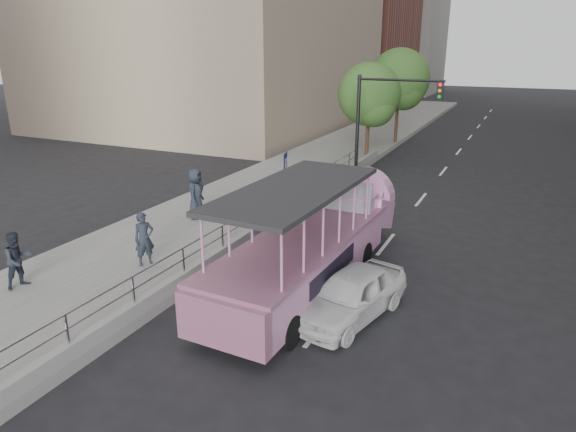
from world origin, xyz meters
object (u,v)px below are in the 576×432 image
at_px(pedestrian_far, 196,194).
at_px(parking_sign, 286,183).
at_px(car, 351,294).
at_px(traffic_signal, 382,111).
at_px(pedestrian_near, 144,239).
at_px(pedestrian_mid, 18,260).
at_px(street_tree_far, 400,81).
at_px(duck_boat, 315,242).
at_px(street_tree_near, 371,97).

xyz_separation_m(pedestrian_far, parking_sign, (3.34, 0.88, 0.57)).
xyz_separation_m(car, traffic_signal, (-3.20, 13.81, 2.87)).
height_order(pedestrian_near, parking_sign, parking_sign).
distance_m(pedestrian_mid, traffic_signal, 17.57).
bearing_deg(parking_sign, pedestrian_far, -165.27).
height_order(pedestrian_far, parking_sign, parking_sign).
bearing_deg(street_tree_far, pedestrian_near, -94.44).
bearing_deg(pedestrian_near, traffic_signal, 17.54).
bearing_deg(pedestrian_near, car, -58.24).
relative_size(duck_boat, pedestrian_mid, 5.99).
height_order(car, parking_sign, parking_sign).
distance_m(pedestrian_mid, parking_sign, 8.93).
distance_m(duck_boat, street_tree_far, 21.95).
bearing_deg(traffic_signal, street_tree_far, 98.43).
relative_size(pedestrian_far, street_tree_near, 0.34).
bearing_deg(traffic_signal, pedestrian_mid, -107.78).
relative_size(car, street_tree_near, 0.65).
bearing_deg(street_tree_near, pedestrian_near, -95.31).
height_order(traffic_signal, street_tree_near, street_tree_near).
distance_m(duck_boat, traffic_signal, 12.42).
bearing_deg(pedestrian_mid, street_tree_near, 0.03).
bearing_deg(traffic_signal, street_tree_near, 114.98).
relative_size(traffic_signal, street_tree_near, 0.91).
distance_m(pedestrian_near, pedestrian_far, 4.46).
xyz_separation_m(parking_sign, street_tree_far, (-0.36, 18.19, 2.47)).
relative_size(pedestrian_mid, street_tree_far, 0.25).
xyz_separation_m(pedestrian_near, pedestrian_mid, (-2.10, -2.62, -0.03)).
distance_m(pedestrian_near, street_tree_far, 23.67).
bearing_deg(parking_sign, pedestrian_near, -112.78).
height_order(duck_boat, pedestrian_near, duck_boat).
bearing_deg(car, street_tree_far, 115.03).
height_order(duck_boat, car, duck_boat).
xyz_separation_m(pedestrian_far, street_tree_far, (2.98, 19.07, 3.04)).
bearing_deg(street_tree_far, duck_boat, -82.34).
height_order(pedestrian_far, street_tree_near, street_tree_near).
xyz_separation_m(car, street_tree_far, (-4.60, 23.24, 3.67)).
height_order(pedestrian_near, street_tree_near, street_tree_near).
xyz_separation_m(pedestrian_mid, street_tree_near, (3.72, 20.00, 2.73)).
relative_size(pedestrian_far, street_tree_far, 0.30).
bearing_deg(pedestrian_mid, duck_boat, -46.20).
bearing_deg(car, pedestrian_mid, -148.23).
relative_size(pedestrian_near, pedestrian_mid, 1.04).
bearing_deg(traffic_signal, duck_boat, -82.94).
bearing_deg(pedestrian_far, duck_boat, -129.64).
bearing_deg(pedestrian_mid, pedestrian_near, -28.21).
bearing_deg(car, duck_boat, 148.80).
distance_m(parking_sign, traffic_signal, 8.98).
bearing_deg(pedestrian_mid, car, -61.50).
relative_size(duck_boat, street_tree_near, 1.66).
bearing_deg(pedestrian_mid, street_tree_far, 1.99).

